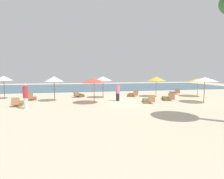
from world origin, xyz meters
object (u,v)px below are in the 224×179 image
at_px(umbrella_1, 156,79).
at_px(lounger_1, 173,92).
at_px(lounger_5, 131,95).
at_px(person_1, 25,96).
at_px(lounger_2, 167,98).
at_px(lounger_6, 33,98).
at_px(umbrella_2, 4,78).
at_px(person_0, 118,92).
at_px(lounger_3, 79,95).
at_px(lounger_4, 19,103).
at_px(umbrella_3, 198,80).
at_px(lounger_0, 147,101).
at_px(umbrella_0, 103,79).
at_px(umbrella_4, 205,79).
at_px(umbrella_5, 94,81).
at_px(umbrella_6, 54,79).

relative_size(umbrella_1, lounger_1, 1.26).
distance_m(lounger_5, person_1, 11.11).
bearing_deg(lounger_5, lounger_2, -53.13).
relative_size(lounger_2, lounger_6, 0.99).
bearing_deg(umbrella_1, lounger_1, 31.61).
xyz_separation_m(umbrella_2, person_0, (10.94, -3.38, -1.28)).
distance_m(umbrella_1, lounger_5, 3.26).
xyz_separation_m(lounger_3, person_1, (-3.96, -5.93, 0.78)).
bearing_deg(umbrella_2, lounger_4, -58.41).
height_order(umbrella_3, lounger_0, umbrella_3).
bearing_deg(lounger_5, lounger_3, 172.66).
height_order(lounger_3, person_1, person_1).
bearing_deg(lounger_6, lounger_5, 3.16).
height_order(umbrella_0, lounger_5, umbrella_0).
bearing_deg(lounger_4, lounger_6, 82.12).
xyz_separation_m(umbrella_0, lounger_6, (-7.00, 0.02, -1.87)).
relative_size(lounger_5, lounger_6, 1.02).
distance_m(lounger_3, lounger_4, 6.55).
bearing_deg(umbrella_0, lounger_2, -25.32).
distance_m(lounger_1, lounger_2, 5.46).
height_order(umbrella_4, umbrella_5, umbrella_4).
distance_m(umbrella_0, umbrella_3, 10.59).
distance_m(lounger_4, person_1, 2.01).
height_order(umbrella_2, umbrella_6, umbrella_2).
distance_m(umbrella_4, umbrella_5, 9.77).
xyz_separation_m(lounger_1, person_1, (-15.54, -6.23, 0.78)).
relative_size(umbrella_0, lounger_5, 1.28).
xyz_separation_m(umbrella_3, umbrella_6, (-15.33, -0.27, 0.26)).
bearing_deg(lounger_0, umbrella_6, 163.03).
height_order(umbrella_2, person_1, umbrella_2).
xyz_separation_m(umbrella_6, lounger_5, (8.12, 1.87, -1.91)).
height_order(lounger_5, person_1, person_1).
bearing_deg(umbrella_3, lounger_2, -159.47).
height_order(umbrella_1, lounger_3, umbrella_1).
distance_m(umbrella_3, lounger_0, 7.82).
distance_m(umbrella_5, lounger_6, 6.82).
xyz_separation_m(umbrella_1, person_1, (-12.35, -4.27, -1.03)).
relative_size(umbrella_1, umbrella_4, 0.98).
bearing_deg(lounger_6, umbrella_6, -30.38).
distance_m(umbrella_1, lounger_4, 13.69).
bearing_deg(person_0, umbrella_1, 23.04).
bearing_deg(umbrella_0, umbrella_2, 174.14).
bearing_deg(lounger_4, lounger_2, 1.00).
height_order(umbrella_4, lounger_3, umbrella_4).
height_order(umbrella_0, lounger_4, umbrella_0).
bearing_deg(umbrella_4, umbrella_5, 170.39).
xyz_separation_m(umbrella_2, umbrella_4, (18.26, -5.82, -0.03)).
distance_m(lounger_4, person_0, 8.52).
distance_m(umbrella_3, lounger_3, 13.37).
distance_m(umbrella_2, lounger_4, 5.10).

